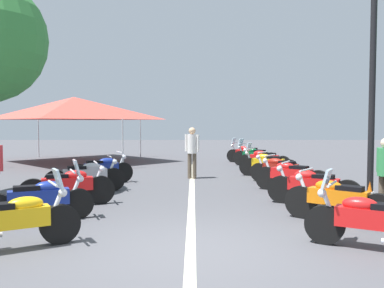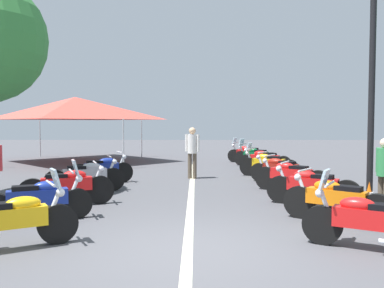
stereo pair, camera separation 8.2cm
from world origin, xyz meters
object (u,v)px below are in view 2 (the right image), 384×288
motorcycle_left_row_3 (86,176)px  motorcycle_right_row_4 (280,169)px  motorcycle_left_row_0 (13,220)px  motorcycle_right_row_5 (268,164)px  motorcycle_left_row_4 (102,169)px  traffic_cone_0 (369,196)px  motorcycle_left_row_1 (39,198)px  motorcycle_left_row_2 (68,186)px  bystander_1 (192,148)px  motorcycle_right_row_7 (255,156)px  motorcycle_right_row_0 (368,220)px  street_lamp_twin_globe (373,45)px  motorcycle_right_row_1 (335,200)px  motorcycle_right_row_3 (290,176)px  motorcycle_right_row_6 (264,160)px  motorcycle_right_row_2 (312,186)px  event_tent (75,108)px  motorcycle_right_row_8 (248,153)px

motorcycle_left_row_3 → motorcycle_right_row_4: (1.74, -5.75, -0.01)m
motorcycle_left_row_0 → motorcycle_right_row_5: motorcycle_right_row_5 is taller
motorcycle_left_row_4 → motorcycle_right_row_5: (1.66, -5.55, 0.01)m
traffic_cone_0 → motorcycle_left_row_1: bearing=100.5°
motorcycle_left_row_2 → bystander_1: bystander_1 is taller
motorcycle_right_row_7 → traffic_cone_0: size_ratio=2.96×
motorcycle_right_row_0 → bystander_1: bearing=-41.5°
street_lamp_twin_globe → bystander_1: (4.69, 4.13, -2.65)m
motorcycle_right_row_1 → traffic_cone_0: size_ratio=2.88×
motorcycle_left_row_1 → motorcycle_right_row_3: size_ratio=1.08×
motorcycle_left_row_3 → bystander_1: bystander_1 is taller
motorcycle_left_row_1 → motorcycle_left_row_2: bearing=63.5°
motorcycle_left_row_0 → motorcycle_right_row_3: bearing=13.7°
motorcycle_right_row_6 → motorcycle_right_row_7: 1.70m
motorcycle_left_row_4 → bystander_1: 3.15m
motorcycle_left_row_0 → motorcycle_right_row_7: (11.89, -5.41, 0.01)m
motorcycle_right_row_1 → motorcycle_right_row_5: size_ratio=0.90×
motorcycle_right_row_0 → bystander_1: 8.42m
motorcycle_left_row_3 → traffic_cone_0: motorcycle_left_row_3 is taller
motorcycle_right_row_3 → street_lamp_twin_globe: size_ratio=0.33×
motorcycle_right_row_2 → street_lamp_twin_globe: street_lamp_twin_globe is taller
motorcycle_left_row_3 → motorcycle_right_row_0: 7.63m
motorcycle_left_row_1 → event_tent: event_tent is taller
motorcycle_left_row_2 → bystander_1: (4.69, -2.85, 0.58)m
traffic_cone_0 → bystander_1: size_ratio=0.35×
motorcycle_left_row_4 → motorcycle_right_row_4: bearing=-25.2°
motorcycle_right_row_4 → motorcycle_right_row_8: 6.67m
motorcycle_right_row_3 → motorcycle_right_row_7: size_ratio=1.00×
bystander_1 → motorcycle_right_row_5: bearing=-58.3°
motorcycle_left_row_0 → motorcycle_right_row_8: size_ratio=0.93×
motorcycle_left_row_3 → motorcycle_right_row_6: 7.70m
motorcycle_right_row_5 → event_tent: 10.34m
motorcycle_left_row_1 → motorcycle_right_row_2: 5.95m
motorcycle_left_row_4 → motorcycle_left_row_0: bearing=-114.5°
motorcycle_left_row_2 → motorcycle_right_row_0: motorcycle_right_row_0 is taller
motorcycle_right_row_5 → motorcycle_left_row_0: bearing=85.7°
motorcycle_left_row_2 → street_lamp_twin_globe: street_lamp_twin_globe is taller
motorcycle_right_row_3 → motorcycle_right_row_0: bearing=127.0°
motorcycle_right_row_0 → event_tent: 16.44m
motorcycle_left_row_2 → motorcycle_left_row_4: size_ratio=1.11×
traffic_cone_0 → bystander_1: bearing=39.5°
motorcycle_left_row_4 → street_lamp_twin_globe: size_ratio=0.34×
motorcycle_right_row_7 → street_lamp_twin_globe: 9.31m
motorcycle_right_row_6 → bystander_1: bystander_1 is taller
motorcycle_left_row_4 → motorcycle_right_row_3: bearing=-41.8°
motorcycle_right_row_7 → motorcycle_left_row_2: bearing=93.7°
motorcycle_right_row_8 → bystander_1: bystander_1 is taller
motorcycle_left_row_4 → street_lamp_twin_globe: street_lamp_twin_globe is taller
motorcycle_right_row_5 → motorcycle_left_row_2: bearing=70.9°
motorcycle_right_row_5 → bystander_1: bystander_1 is taller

